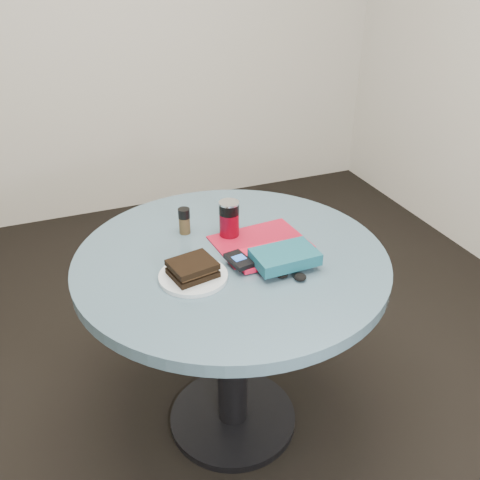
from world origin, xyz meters
name	(u,v)px	position (x,y,z in m)	size (l,w,h in m)	color
ground	(233,420)	(0.00, 0.00, 0.00)	(4.00, 4.00, 0.00)	black
table	(232,297)	(0.00, 0.00, 0.59)	(1.00, 1.00, 0.75)	black
plate	(193,276)	(-0.15, -0.08, 0.76)	(0.21, 0.21, 0.01)	silver
sandwich	(193,268)	(-0.15, -0.08, 0.79)	(0.15, 0.13, 0.05)	black
soda_can	(229,219)	(0.04, 0.12, 0.81)	(0.07, 0.07, 0.13)	#640516
pepper_grinder	(184,221)	(-0.09, 0.20, 0.80)	(0.05, 0.05, 0.09)	#40311B
magazine	(260,242)	(0.12, 0.04, 0.75)	(0.29, 0.22, 0.01)	maroon
red_book	(264,257)	(0.09, -0.07, 0.76)	(0.18, 0.12, 0.02)	red
novel	(285,257)	(0.13, -0.13, 0.79)	(0.19, 0.12, 0.04)	#124756
mp3_player	(239,260)	(0.00, -0.08, 0.78)	(0.07, 0.10, 0.02)	black
headphones	(291,276)	(0.12, -0.19, 0.76)	(0.10, 0.09, 0.02)	black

